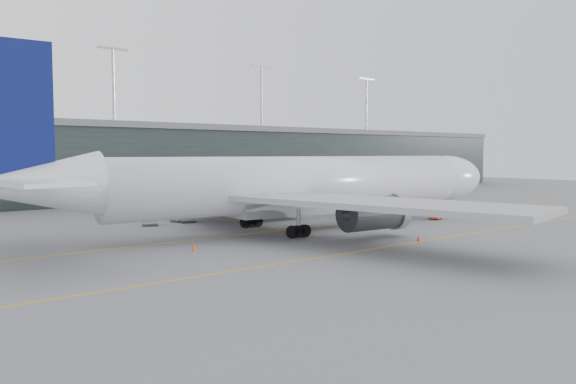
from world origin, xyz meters
TOP-DOWN VIEW (x-y plane):
  - ground at (0.00, 0.00)m, footprint 320.00×320.00m
  - taxiline_a at (0.00, -4.00)m, footprint 160.00×0.25m
  - taxiline_b at (0.00, -20.00)m, footprint 160.00×0.25m
  - taxiline_lead_main at (5.00, 20.00)m, footprint 0.25×60.00m
  - terminal at (-0.00, 58.00)m, footprint 240.00×36.00m
  - main_aircraft at (6.88, -4.92)m, footprint 69.68×65.29m
  - jet_bridge at (18.52, 23.10)m, footprint 8.52×42.49m
  - gse_cart at (28.66, -8.94)m, footprint 2.44×1.94m
  - baggage_dolly at (36.37, -13.23)m, footprint 3.02×2.46m
  - uld_a at (-5.77, 9.96)m, footprint 2.34×2.10m
  - uld_b at (-0.91, 11.42)m, footprint 2.31×2.10m
  - uld_c at (-0.40, 9.96)m, footprint 2.25×1.91m
  - cone_nose at (31.48, -7.61)m, footprint 0.45×0.45m
  - cone_wing_stbd at (11.05, -19.68)m, footprint 0.39×0.39m
  - cone_wing_port at (9.99, 9.41)m, footprint 0.42×0.42m
  - cone_tail at (-10.74, -10.14)m, footprint 0.44×0.44m

SIDE VIEW (x-z plane):
  - ground at x=0.00m, z-range 0.00..0.00m
  - taxiline_a at x=0.00m, z-range 0.00..0.02m
  - taxiline_b at x=0.00m, z-range 0.00..0.02m
  - taxiline_lead_main at x=5.00m, z-range 0.00..0.02m
  - baggage_dolly at x=36.37m, z-range 0.03..0.32m
  - cone_wing_stbd at x=11.05m, z-range 0.00..0.61m
  - cone_wing_port at x=9.99m, z-range 0.00..0.67m
  - cone_tail at x=-10.74m, z-range 0.00..0.71m
  - cone_nose at x=31.48m, z-range 0.00..0.72m
  - gse_cart at x=28.66m, z-range 0.08..1.53m
  - uld_b at x=-0.91m, z-range 0.04..1.76m
  - uld_a at x=-5.77m, z-range 0.04..1.80m
  - uld_c at x=-0.40m, z-range 0.05..1.90m
  - jet_bridge at x=18.52m, z-range 1.48..7.43m
  - main_aircraft at x=6.88m, z-range -4.28..15.25m
  - terminal at x=0.00m, z-range -6.88..22.12m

